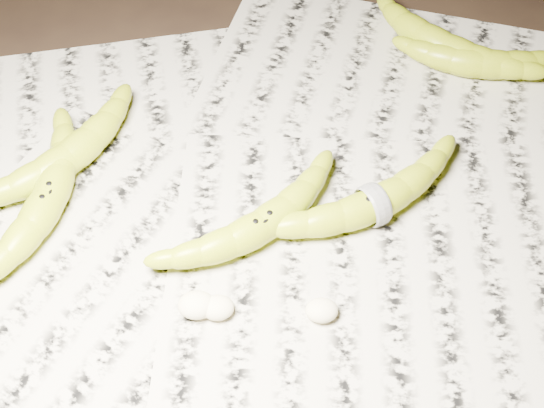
{
  "coord_description": "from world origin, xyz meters",
  "views": [
    {
      "loc": [
        -0.0,
        -0.46,
        0.64
      ],
      "look_at": [
        0.01,
        0.01,
        0.05
      ],
      "focal_mm": 50.0,
      "sensor_mm": 36.0,
      "label": 1
    }
  ],
  "objects_px": {
    "banana_left_b": "(67,156)",
    "banana_taped": "(373,203)",
    "banana_center": "(261,224)",
    "banana_upper_b": "(481,61)",
    "banana_upper_a": "(446,45)",
    "banana_left_a": "(47,198)"
  },
  "relations": [
    {
      "from": "banana_left_b",
      "to": "banana_taped",
      "type": "relative_size",
      "value": 0.89
    },
    {
      "from": "banana_left_b",
      "to": "banana_taped",
      "type": "xyz_separation_m",
      "value": [
        0.33,
        -0.08,
        -0.0
      ]
    },
    {
      "from": "banana_left_b",
      "to": "banana_taped",
      "type": "distance_m",
      "value": 0.33
    },
    {
      "from": "banana_center",
      "to": "banana_upper_b",
      "type": "relative_size",
      "value": 1.12
    },
    {
      "from": "banana_left_b",
      "to": "banana_upper_a",
      "type": "xyz_separation_m",
      "value": [
        0.44,
        0.17,
        0.0
      ]
    },
    {
      "from": "banana_center",
      "to": "banana_upper_a",
      "type": "bearing_deg",
      "value": 13.16
    },
    {
      "from": "banana_left_a",
      "to": "banana_upper_b",
      "type": "xyz_separation_m",
      "value": [
        0.5,
        0.2,
        -0.0
      ]
    },
    {
      "from": "banana_left_a",
      "to": "banana_center",
      "type": "relative_size",
      "value": 1.08
    },
    {
      "from": "banana_upper_a",
      "to": "banana_upper_b",
      "type": "xyz_separation_m",
      "value": [
        0.04,
        -0.03,
        -0.0
      ]
    },
    {
      "from": "banana_taped",
      "to": "banana_left_b",
      "type": "bearing_deg",
      "value": 140.23
    },
    {
      "from": "banana_left_b",
      "to": "banana_upper_a",
      "type": "distance_m",
      "value": 0.47
    },
    {
      "from": "banana_upper_a",
      "to": "banana_upper_b",
      "type": "height_order",
      "value": "banana_upper_a"
    },
    {
      "from": "banana_left_a",
      "to": "banana_upper_a",
      "type": "relative_size",
      "value": 1.08
    },
    {
      "from": "banana_left_a",
      "to": "banana_taped",
      "type": "relative_size",
      "value": 0.98
    },
    {
      "from": "banana_left_a",
      "to": "banana_upper_b",
      "type": "distance_m",
      "value": 0.53
    },
    {
      "from": "banana_upper_a",
      "to": "banana_center",
      "type": "bearing_deg",
      "value": -91.25
    },
    {
      "from": "banana_left_b",
      "to": "banana_center",
      "type": "xyz_separation_m",
      "value": [
        0.21,
        -0.1,
        -0.0
      ]
    },
    {
      "from": "banana_taped",
      "to": "banana_center",
      "type": "bearing_deg",
      "value": 164.61
    },
    {
      "from": "banana_left_a",
      "to": "banana_center",
      "type": "bearing_deg",
      "value": -85.7
    },
    {
      "from": "banana_taped",
      "to": "banana_upper_b",
      "type": "height_order",
      "value": "same"
    },
    {
      "from": "banana_left_a",
      "to": "banana_upper_a",
      "type": "height_order",
      "value": "same"
    },
    {
      "from": "banana_upper_a",
      "to": "banana_left_a",
      "type": "bearing_deg",
      "value": -113.53
    }
  ]
}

